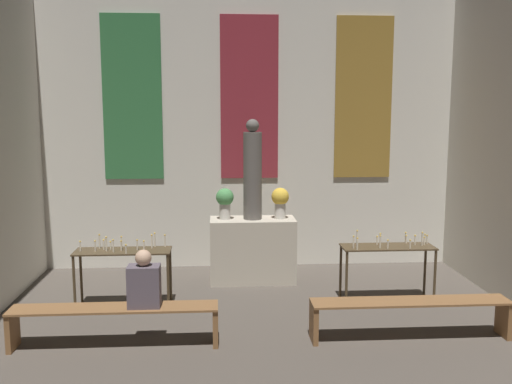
{
  "coord_description": "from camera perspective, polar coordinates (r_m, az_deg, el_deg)",
  "views": [
    {
      "loc": [
        -0.51,
        2.42,
        2.67
      ],
      "look_at": [
        0.0,
        10.23,
        1.52
      ],
      "focal_mm": 40.0,
      "sensor_mm": 36.0,
      "label": 1
    }
  ],
  "objects": [
    {
      "name": "altar",
      "position": [
        8.9,
        -0.34,
        -5.82
      ],
      "size": [
        1.31,
        0.59,
        0.99
      ],
      "color": "#BCB29E",
      "rests_on": "ground_plane"
    },
    {
      "name": "candle_rack_left",
      "position": [
        7.91,
        -13.16,
        -6.4
      ],
      "size": [
        1.28,
        0.43,
        0.99
      ],
      "color": "#473823",
      "rests_on": "ground_plane"
    },
    {
      "name": "flower_vase_left",
      "position": [
        8.73,
        -3.13,
        -0.88
      ],
      "size": [
        0.27,
        0.27,
        0.48
      ],
      "color": "beige",
      "rests_on": "altar"
    },
    {
      "name": "statue",
      "position": [
        8.68,
        -0.34,
        1.95
      ],
      "size": [
        0.28,
        0.28,
        1.53
      ],
      "color": "#5B5651",
      "rests_on": "altar"
    },
    {
      "name": "pew_back_right",
      "position": [
        7.01,
        15.17,
        -11.32
      ],
      "size": [
        2.33,
        0.36,
        0.46
      ],
      "color": "brown",
      "rests_on": "ground_plane"
    },
    {
      "name": "pew_back_left",
      "position": [
        6.76,
        -13.95,
        -12.03
      ],
      "size": [
        2.33,
        0.36,
        0.46
      ],
      "color": "brown",
      "rests_on": "ground_plane"
    },
    {
      "name": "wall_back",
      "position": [
        9.58,
        -0.69,
        6.71
      ],
      "size": [
        7.05,
        0.16,
        4.75
      ],
      "color": "silver",
      "rests_on": "ground_plane"
    },
    {
      "name": "flower_vase_right",
      "position": [
        8.78,
        2.43,
        -0.83
      ],
      "size": [
        0.27,
        0.27,
        0.48
      ],
      "color": "beige",
      "rests_on": "altar"
    },
    {
      "name": "candle_rack_right",
      "position": [
        8.14,
        13.04,
        -5.99
      ],
      "size": [
        1.28,
        0.43,
        0.99
      ],
      "color": "#473823",
      "rests_on": "ground_plane"
    },
    {
      "name": "person_seated",
      "position": [
        6.58,
        -11.13,
        -8.87
      ],
      "size": [
        0.36,
        0.24,
        0.65
      ],
      "color": "#564C56",
      "rests_on": "pew_back_left"
    }
  ]
}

